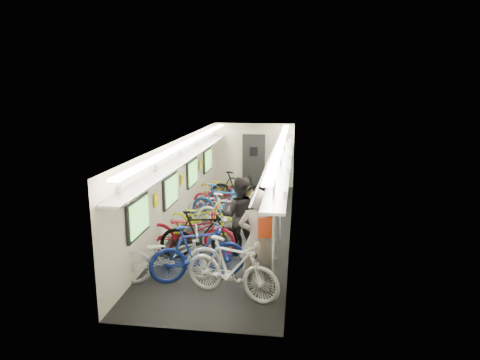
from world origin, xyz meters
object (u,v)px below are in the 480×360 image
(bicycle_0, at_px, (169,256))
(passenger_mid, at_px, (239,216))
(bicycle_1, at_px, (198,253))
(passenger_near, at_px, (258,240))
(backpack, at_px, (265,227))

(bicycle_0, distance_m, passenger_mid, 2.04)
(bicycle_1, xyz_separation_m, passenger_mid, (0.62, 1.51, 0.32))
(passenger_mid, bearing_deg, bicycle_1, 63.78)
(bicycle_0, height_order, passenger_near, passenger_near)
(passenger_near, height_order, backpack, passenger_near)
(bicycle_1, bearing_deg, passenger_mid, -45.73)
(passenger_mid, bearing_deg, bicycle_0, 50.83)
(bicycle_0, relative_size, bicycle_1, 1.05)
(bicycle_0, relative_size, passenger_mid, 1.13)
(bicycle_0, xyz_separation_m, backpack, (1.88, -0.19, 0.75))
(bicycle_0, relative_size, passenger_near, 1.04)
(bicycle_0, xyz_separation_m, passenger_near, (1.73, -0.08, 0.45))
(bicycle_1, distance_m, backpack, 1.55)
(bicycle_1, bearing_deg, bicycle_0, 80.26)
(passenger_near, relative_size, passenger_mid, 1.09)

